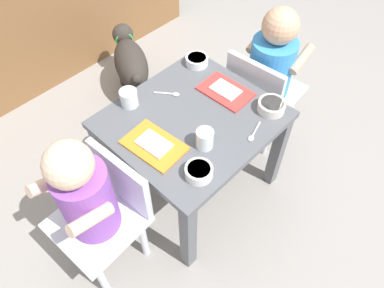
% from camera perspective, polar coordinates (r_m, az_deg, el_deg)
% --- Properties ---
extents(ground_plane, '(7.00, 7.00, 0.00)m').
position_cam_1_polar(ground_plane, '(1.69, 0.00, -6.12)').
color(ground_plane, gray).
extents(dining_table, '(0.59, 0.54, 0.44)m').
position_cam_1_polar(dining_table, '(1.40, 0.00, 2.01)').
color(dining_table, '#515459').
rests_on(dining_table, ground).
extents(seated_child_left, '(0.30, 0.30, 0.69)m').
position_cam_1_polar(seated_child_left, '(1.20, -15.49, -8.02)').
color(seated_child_left, silver).
rests_on(seated_child_left, ground).
extents(seated_child_right, '(0.30, 0.30, 0.68)m').
position_cam_1_polar(seated_child_right, '(1.62, 12.00, 11.77)').
color(seated_child_right, silver).
rests_on(seated_child_right, ground).
extents(dog, '(0.31, 0.43, 0.31)m').
position_cam_1_polar(dog, '(1.98, -9.51, 12.48)').
color(dog, '#332D28').
rests_on(dog, ground).
extents(food_tray_left, '(0.15, 0.22, 0.02)m').
position_cam_1_polar(food_tray_left, '(1.26, -6.01, -0.02)').
color(food_tray_left, orange).
rests_on(food_tray_left, dining_table).
extents(food_tray_right, '(0.14, 0.20, 0.02)m').
position_cam_1_polar(food_tray_right, '(1.44, 5.06, 8.25)').
color(food_tray_right, red).
rests_on(food_tray_right, dining_table).
extents(water_cup_left, '(0.07, 0.07, 0.06)m').
position_cam_1_polar(water_cup_left, '(1.39, -9.68, 6.91)').
color(water_cup_left, white).
rests_on(water_cup_left, dining_table).
extents(water_cup_right, '(0.06, 0.06, 0.07)m').
position_cam_1_polar(water_cup_right, '(1.23, 1.97, 0.69)').
color(water_cup_right, white).
rests_on(water_cup_right, dining_table).
extents(cereal_bowl_left_side, '(0.09, 0.09, 0.04)m').
position_cam_1_polar(cereal_bowl_left_side, '(1.55, 0.76, 12.81)').
color(cereal_bowl_left_side, white).
rests_on(cereal_bowl_left_side, dining_table).
extents(veggie_bowl_far, '(0.09, 0.09, 0.04)m').
position_cam_1_polar(veggie_bowl_far, '(1.17, 1.07, -4.26)').
color(veggie_bowl_far, white).
rests_on(veggie_bowl_far, dining_table).
extents(cereal_bowl_right_side, '(0.10, 0.10, 0.04)m').
position_cam_1_polar(cereal_bowl_right_side, '(1.38, 12.17, 5.75)').
color(cereal_bowl_right_side, silver).
rests_on(cereal_bowl_right_side, dining_table).
extents(spoon_by_left_tray, '(0.10, 0.04, 0.01)m').
position_cam_1_polar(spoon_by_left_tray, '(1.30, 9.51, 1.62)').
color(spoon_by_left_tray, silver).
rests_on(spoon_by_left_tray, dining_table).
extents(spoon_by_right_tray, '(0.07, 0.09, 0.01)m').
position_cam_1_polar(spoon_by_right_tray, '(1.43, -3.49, 7.77)').
color(spoon_by_right_tray, silver).
rests_on(spoon_by_right_tray, dining_table).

